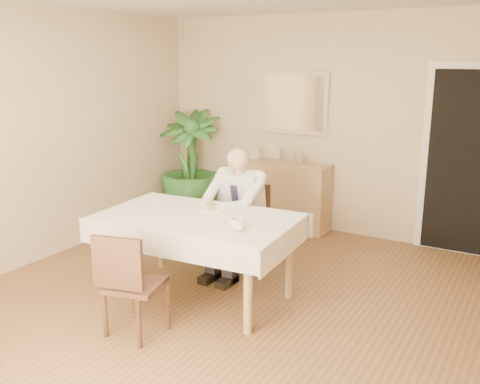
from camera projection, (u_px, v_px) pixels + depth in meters
The scene contains 17 objects.
room at pixel (218, 159), 4.29m from camera, with size 5.00×5.02×2.60m.
doorway at pixel (467, 164), 5.66m from camera, with size 0.96×0.07×2.10m.
mirror at pixel (295, 103), 6.52m from camera, with size 0.86×0.04×0.76m.
dining_table at pixel (198, 225), 4.68m from camera, with size 1.79×1.14×0.75m.
chair_far at pixel (247, 220), 5.46m from camera, with size 0.41×0.41×0.85m.
chair_near at pixel (128, 280), 4.01m from camera, with size 0.48×0.49×0.84m.
seated_man at pixel (233, 206), 5.17m from camera, with size 0.48×0.72×1.24m.
plate at pixel (213, 209), 4.83m from camera, with size 0.26×0.26×0.02m, color white.
food at pixel (213, 207), 4.83m from camera, with size 0.14×0.14×0.06m, color olive.
knife at pixel (213, 209), 4.76m from camera, with size 0.01×0.01×0.13m, color silver.
fork at pixel (205, 208), 4.80m from camera, with size 0.01×0.01×0.13m, color silver.
coffee_mug at pixel (238, 225), 4.25m from camera, with size 0.12×0.12×0.10m, color white.
sideboard at pixel (288, 195), 6.67m from camera, with size 1.04×0.35×0.83m, color #9D8057.
photo_frame_left at pixel (257, 154), 6.78m from camera, with size 0.10×0.02×0.14m, color silver.
photo_frame_center at pixel (276, 155), 6.67m from camera, with size 0.10×0.02×0.14m, color silver.
photo_frame_right at pixel (298, 158), 6.51m from camera, with size 0.10×0.02×0.14m, color silver.
potted_palm at pixel (190, 164), 7.10m from camera, with size 0.80×0.80×1.43m, color #245820.
Camera 1 is at (2.30, -3.55, 2.09)m, focal length 40.00 mm.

